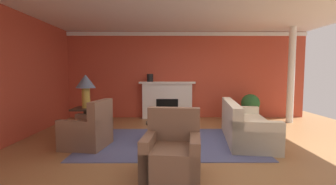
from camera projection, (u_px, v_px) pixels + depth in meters
ground_plane at (192, 145)px, 4.89m from camera, size 9.72×9.72×0.00m
wall_fireplace at (182, 75)px, 7.89m from camera, size 8.07×0.12×2.82m
wall_window at (12, 76)px, 5.05m from camera, size 0.12×6.73×2.82m
ceiling_panel at (191, 7)px, 4.96m from camera, size 8.07×6.73×0.06m
crown_moulding at (182, 34)px, 7.70m from camera, size 8.07×0.08×0.12m
area_rug at (169, 142)px, 5.09m from camera, size 3.61×2.35×0.01m
fireplace at (167, 101)px, 7.75m from camera, size 1.80×0.35×1.20m
sofa at (245, 127)px, 5.23m from camera, size 1.19×2.21×0.85m
armchair_near_window at (88, 132)px, 4.75m from camera, size 0.93×0.93×0.95m
armchair_facing_fireplace at (172, 154)px, 3.44m from camera, size 0.89×0.89×0.95m
coffee_table at (169, 127)px, 5.06m from camera, size 1.00×1.00×0.45m
side_table at (87, 121)px, 5.39m from camera, size 0.56×0.56×0.70m
table_lamp at (86, 84)px, 5.32m from camera, size 0.44×0.44×0.75m
vase_tall_corner at (230, 110)px, 7.48m from camera, size 0.25×0.25×0.61m
vase_mantel_left at (150, 78)px, 7.63m from camera, size 0.20×0.20×0.25m
book_red_cover at (167, 120)px, 5.07m from camera, size 0.25×0.17×0.06m
book_art_folio at (176, 119)px, 4.93m from camera, size 0.26×0.17×0.04m
potted_plant at (250, 105)px, 7.36m from camera, size 0.56×0.56×0.83m
column_white at (291, 75)px, 7.05m from camera, size 0.20×0.20×2.82m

